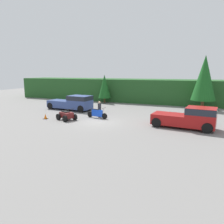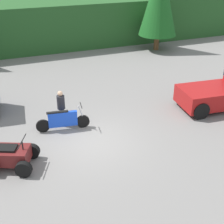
# 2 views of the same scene
# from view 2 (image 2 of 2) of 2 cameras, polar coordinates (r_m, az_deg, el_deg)

# --- Properties ---
(ground_plane) EXTENTS (80.00, 80.00, 0.00)m
(ground_plane) POSITION_cam_2_polar(r_m,az_deg,el_deg) (13.55, -3.84, -5.39)
(ground_plane) COLOR slate
(hillside_backdrop) EXTENTS (44.00, 6.00, 3.57)m
(hillside_backdrop) POSITION_cam_2_polar(r_m,az_deg,el_deg) (27.64, -14.50, 15.24)
(hillside_backdrop) COLOR #235123
(hillside_backdrop) RESTS_ON ground_plane
(dirt_bike) EXTENTS (2.42, 0.63, 1.16)m
(dirt_bike) POSITION_cam_2_polar(r_m,az_deg,el_deg) (14.30, -8.96, -1.50)
(dirt_bike) COLOR black
(dirt_bike) RESTS_ON ground_plane
(quad_atv) EXTENTS (2.24, 1.98, 1.16)m
(quad_atv) POSITION_cam_2_polar(r_m,az_deg,el_deg) (12.44, -17.98, -7.71)
(quad_atv) COLOR black
(quad_atv) RESTS_ON ground_plane
(rider_person) EXTENTS (0.47, 0.47, 1.73)m
(rider_person) POSITION_cam_2_polar(r_m,az_deg,el_deg) (14.49, -9.27, 0.93)
(rider_person) COLOR brown
(rider_person) RESTS_ON ground_plane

